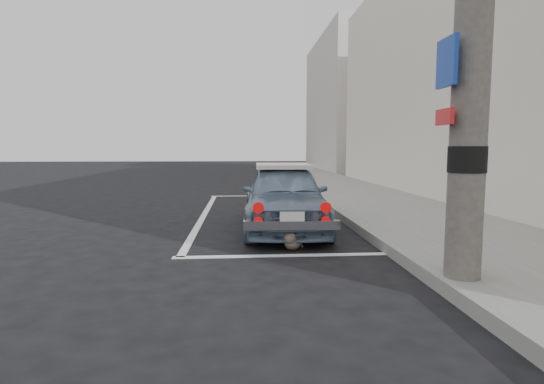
% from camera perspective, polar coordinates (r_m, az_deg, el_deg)
% --- Properties ---
extents(ground, '(80.00, 80.00, 0.00)m').
position_cam_1_polar(ground, '(6.08, -3.07, -7.47)').
color(ground, black).
rests_on(ground, ground).
extents(sidewalk, '(2.80, 40.00, 0.15)m').
position_cam_1_polar(sidewalk, '(8.67, 18.36, -3.21)').
color(sidewalk, slate).
rests_on(sidewalk, ground).
extents(shop_building, '(3.50, 18.00, 7.00)m').
position_cam_1_polar(shop_building, '(11.99, 29.54, 15.17)').
color(shop_building, silver).
rests_on(shop_building, ground).
extents(building_far, '(3.50, 10.00, 8.00)m').
position_cam_1_polar(building_far, '(26.83, 10.06, 11.39)').
color(building_far, beige).
rests_on(building_far, ground).
extents(pline_rear, '(3.00, 0.12, 0.01)m').
position_cam_1_polar(pline_rear, '(5.62, 2.18, -8.53)').
color(pline_rear, silver).
rests_on(pline_rear, ground).
extents(pline_front, '(3.00, 0.12, 0.01)m').
position_cam_1_polar(pline_front, '(12.50, -1.30, -0.51)').
color(pline_front, silver).
rests_on(pline_front, ground).
extents(pline_side, '(0.12, 7.00, 0.01)m').
position_cam_1_polar(pline_side, '(9.06, -9.12, -3.06)').
color(pline_side, silver).
rests_on(pline_side, ground).
extents(retro_coupe, '(1.48, 3.44, 1.15)m').
position_cam_1_polar(retro_coupe, '(7.30, 1.64, -0.55)').
color(retro_coupe, slate).
rests_on(retro_coupe, ground).
extents(cat, '(0.38, 0.52, 0.30)m').
position_cam_1_polar(cat, '(5.91, 2.83, -6.49)').
color(cat, '#6F6355').
rests_on(cat, ground).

